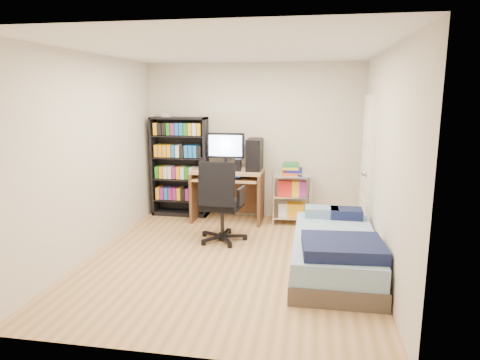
% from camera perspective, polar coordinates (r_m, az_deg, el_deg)
% --- Properties ---
extents(room, '(3.58, 4.08, 2.58)m').
position_cam_1_polar(room, '(5.04, -1.43, 2.72)').
color(room, tan).
rests_on(room, ground).
extents(media_shelf, '(0.92, 0.31, 1.71)m').
position_cam_1_polar(media_shelf, '(7.16, -8.03, 1.93)').
color(media_shelf, black).
rests_on(media_shelf, room).
extents(computer_desk, '(1.11, 0.65, 1.40)m').
position_cam_1_polar(computer_desk, '(6.81, -0.64, 0.81)').
color(computer_desk, tan).
rests_on(computer_desk, room).
extents(office_chair, '(0.74, 0.74, 1.14)m').
position_cam_1_polar(office_chair, '(5.89, -2.54, -4.83)').
color(office_chair, black).
rests_on(office_chair, room).
extents(wire_cart, '(0.62, 0.47, 0.96)m').
position_cam_1_polar(wire_cart, '(6.72, 6.94, -0.53)').
color(wire_cart, white).
rests_on(wire_cart, room).
extents(bed, '(0.96, 1.92, 0.55)m').
position_cam_1_polar(bed, '(5.09, 12.55, -9.24)').
color(bed, brown).
rests_on(bed, room).
extents(door, '(0.12, 0.80, 2.00)m').
position_cam_1_polar(door, '(6.36, 16.47, 1.80)').
color(door, white).
rests_on(door, room).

